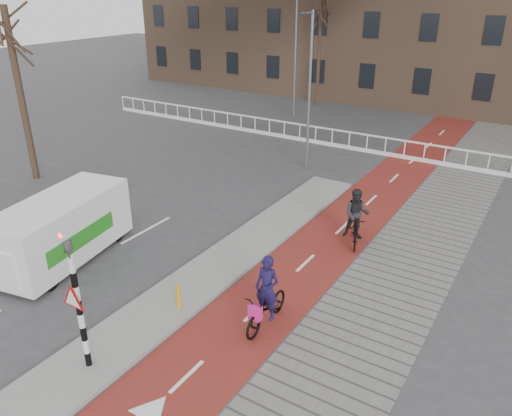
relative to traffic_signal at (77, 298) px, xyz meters
The scene contains 14 objects.
ground 2.90m from the traffic_signal, 73.47° to the left, with size 120.00×120.00×0.00m, color #38383A.
bike_lane 12.36m from the traffic_signal, 80.09° to the left, with size 2.50×60.00×0.01m, color maroon.
sidewalk 13.13m from the traffic_signal, 67.82° to the left, with size 3.00×60.00×0.01m, color slate.
curb_island 6.32m from the traffic_signal, 90.95° to the left, with size 1.80×16.00×0.12m, color gray.
traffic_signal is the anchor object (origin of this frame).
bollard 3.28m from the traffic_signal, 83.74° to the left, with size 0.12×0.12×0.69m, color orange.
cyclist_near 4.69m from the traffic_signal, 53.59° to the left, with size 0.73×1.98×2.04m.
cyclist_far 9.63m from the traffic_signal, 72.22° to the left, with size 1.20×1.93×2.00m.
van 5.72m from the traffic_signal, 146.47° to the left, with size 2.80×5.09×2.07m.
railing 19.60m from the traffic_signal, 103.02° to the left, with size 28.00×0.10×0.99m.
tree_left 14.14m from the traffic_signal, 148.67° to the left, with size 0.30×0.30×7.45m, color #301F15.
tree_mid 28.98m from the traffic_signal, 105.29° to the left, with size 0.25×0.25×7.40m, color #301F15.
streetlight_near 15.30m from the traffic_signal, 97.44° to the left, with size 0.12×0.12×7.19m, color slate.
streetlight_left 25.09m from the traffic_signal, 107.20° to the left, with size 0.12×0.12×7.61m, color slate.
Camera 1 is at (7.55, -7.62, 8.28)m, focal length 35.00 mm.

